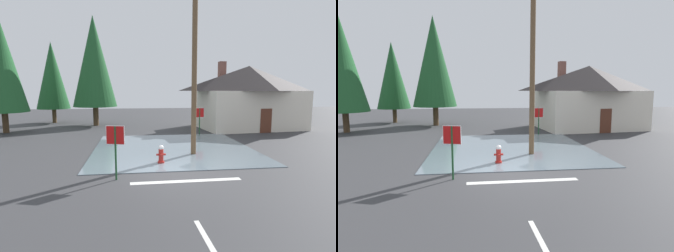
% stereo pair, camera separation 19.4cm
% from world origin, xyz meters
% --- Properties ---
extents(ground_plane, '(80.00, 80.00, 0.10)m').
position_xyz_m(ground_plane, '(0.00, 0.00, -0.05)').
color(ground_plane, '#38383A').
extents(flood_puddle, '(9.35, 9.34, 0.03)m').
position_xyz_m(flood_puddle, '(0.72, 4.72, 0.02)').
color(flood_puddle, slate).
rests_on(flood_puddle, ground).
extents(lane_stop_bar, '(4.39, 0.34, 0.01)m').
position_xyz_m(lane_stop_bar, '(0.41, -1.17, 0.00)').
color(lane_stop_bar, silver).
rests_on(lane_stop_bar, ground).
extents(lane_center_stripe, '(0.26, 2.52, 0.01)m').
position_xyz_m(lane_center_stripe, '(0.11, -5.59, 0.00)').
color(lane_center_stripe, silver).
rests_on(lane_center_stripe, ground).
extents(stop_sign_near, '(0.72, 0.22, 2.17)m').
position_xyz_m(stop_sign_near, '(-2.32, -0.65, 1.54)').
color(stop_sign_near, '#1E4C28').
rests_on(stop_sign_near, ground).
extents(fire_hydrant, '(0.46, 0.39, 0.91)m').
position_xyz_m(fire_hydrant, '(-0.32, 1.49, 0.45)').
color(fire_hydrant, '#AD231E').
rests_on(fire_hydrant, ground).
extents(utility_pole, '(1.60, 0.28, 9.86)m').
position_xyz_m(utility_pole, '(1.63, 3.09, 5.11)').
color(utility_pole, brown).
rests_on(utility_pole, ground).
extents(stop_sign_far, '(0.74, 0.18, 2.13)m').
position_xyz_m(stop_sign_far, '(3.50, 9.27, 1.52)').
color(stop_sign_far, '#1E4C28').
rests_on(stop_sign_far, ground).
extents(house, '(10.02, 7.33, 6.12)m').
position_xyz_m(house, '(8.90, 12.61, 2.95)').
color(house, silver).
rests_on(house, ground).
extents(pine_tree_tall_left, '(3.82, 3.82, 9.55)m').
position_xyz_m(pine_tree_tall_left, '(-12.12, 12.36, 5.62)').
color(pine_tree_tall_left, '#4C3823').
rests_on(pine_tree_tall_left, ground).
extents(pine_tree_mid_left, '(4.21, 4.21, 10.54)m').
position_xyz_m(pine_tree_mid_left, '(-5.33, 16.01, 6.20)').
color(pine_tree_mid_left, '#4C3823').
rests_on(pine_tree_mid_left, ground).
extents(pine_tree_short_left, '(3.39, 3.39, 8.47)m').
position_xyz_m(pine_tree_short_left, '(-10.06, 18.82, 4.99)').
color(pine_tree_short_left, '#4C3823').
rests_on(pine_tree_short_left, ground).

